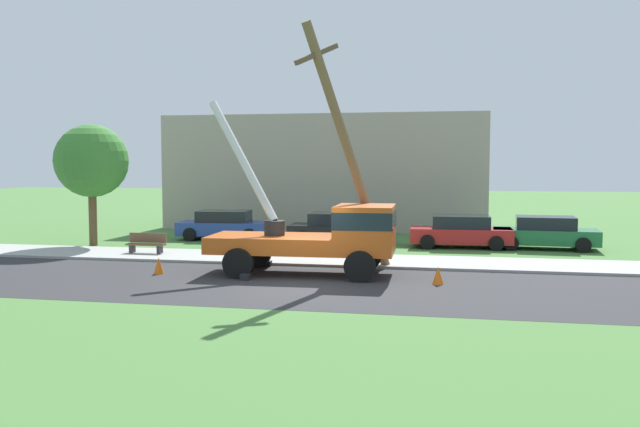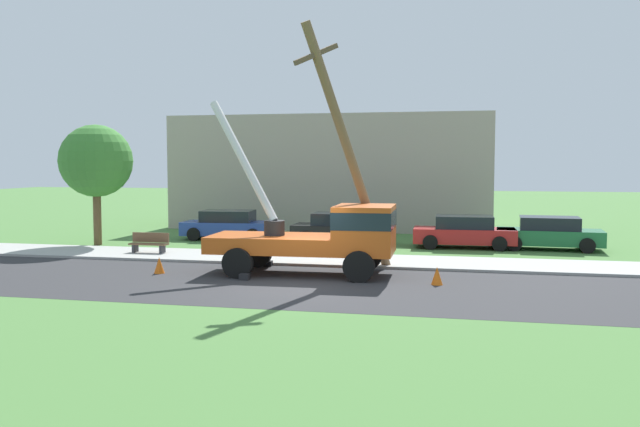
% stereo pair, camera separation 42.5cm
% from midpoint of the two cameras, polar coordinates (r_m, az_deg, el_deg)
% --- Properties ---
extents(ground_plane, '(120.00, 120.00, 0.00)m').
position_cam_midpoint_polar(ground_plane, '(32.40, 2.98, -2.32)').
color(ground_plane, '#477538').
extents(road_asphalt, '(80.00, 7.13, 0.01)m').
position_cam_midpoint_polar(road_asphalt, '(20.73, -1.88, -6.09)').
color(road_asphalt, '#2B2B2D').
rests_on(road_asphalt, ground).
extents(sidewalk_strip, '(80.00, 3.16, 0.10)m').
position_cam_midpoint_polar(sidewalk_strip, '(25.69, 0.75, -3.95)').
color(sidewalk_strip, '#9E9E99').
rests_on(sidewalk_strip, ground).
extents(utility_truck, '(6.84, 3.21, 5.98)m').
position_cam_midpoint_polar(utility_truck, '(22.41, 0.01, -1.67)').
color(utility_truck, '#C65119').
rests_on(utility_truck, ground).
extents(leaning_utility_pole, '(2.92, 3.28, 8.38)m').
position_cam_midpoint_polar(leaning_utility_pole, '(22.83, 1.78, 5.65)').
color(leaning_utility_pole, brown).
rests_on(leaning_utility_pole, ground).
extents(traffic_cone_ahead, '(0.36, 0.36, 0.56)m').
position_cam_midpoint_polar(traffic_cone_ahead, '(21.05, 9.43, -5.22)').
color(traffic_cone_ahead, orange).
rests_on(traffic_cone_ahead, ground).
extents(traffic_cone_behind, '(0.36, 0.36, 0.56)m').
position_cam_midpoint_polar(traffic_cone_behind, '(23.42, -14.06, -4.32)').
color(traffic_cone_behind, orange).
rests_on(traffic_cone_behind, ground).
extents(traffic_cone_curbside, '(0.36, 0.36, 0.56)m').
position_cam_midpoint_polar(traffic_cone_curbside, '(23.28, 2.59, -4.25)').
color(traffic_cone_curbside, orange).
rests_on(traffic_cone_curbside, ground).
extents(parked_sedan_blue, '(4.53, 2.25, 1.42)m').
position_cam_midpoint_polar(parked_sedan_blue, '(33.13, -8.52, -0.97)').
color(parked_sedan_blue, '#263F99').
rests_on(parked_sedan_blue, ground).
extents(parked_sedan_black, '(4.40, 2.02, 1.42)m').
position_cam_midpoint_polar(parked_sedan_black, '(31.19, 1.06, -1.26)').
color(parked_sedan_black, black).
rests_on(parked_sedan_black, ground).
extents(parked_sedan_red, '(4.45, 2.10, 1.42)m').
position_cam_midpoint_polar(parked_sedan_red, '(30.26, 11.49, -1.51)').
color(parked_sedan_red, '#B21E1E').
rests_on(parked_sedan_red, ground).
extents(parked_sedan_green, '(4.48, 2.16, 1.42)m').
position_cam_midpoint_polar(parked_sedan_green, '(30.69, 18.22, -1.57)').
color(parked_sedan_green, '#1E6638').
rests_on(parked_sedan_green, ground).
extents(park_bench, '(1.60, 0.45, 0.90)m').
position_cam_midpoint_polar(park_bench, '(28.16, -14.95, -2.52)').
color(park_bench, brown).
rests_on(park_bench, ground).
extents(roadside_tree_near, '(3.28, 3.28, 5.48)m').
position_cam_midpoint_polar(roadside_tree_near, '(32.00, -19.22, 4.21)').
color(roadside_tree_near, brown).
rests_on(roadside_tree_near, ground).
extents(lowrise_building_backdrop, '(18.00, 6.00, 6.40)m').
position_cam_midpoint_polar(lowrise_building_backdrop, '(39.11, 0.36, 3.53)').
color(lowrise_building_backdrop, '#A5998C').
rests_on(lowrise_building_backdrop, ground).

